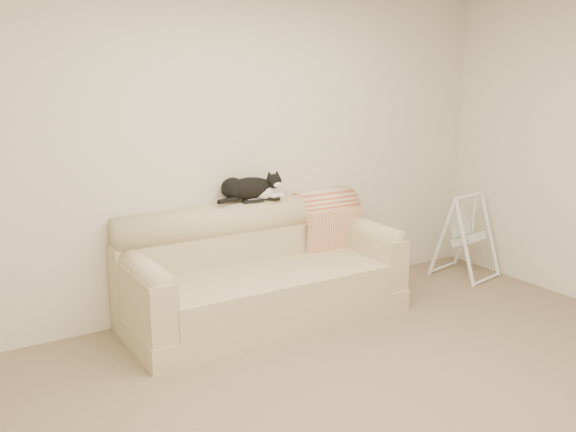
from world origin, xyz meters
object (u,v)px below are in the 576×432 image
Objects in this scene: remote_a at (253,200)px; tuxedo_cat at (250,188)px; sofa at (260,275)px; baby_swing at (466,235)px; remote_b at (270,198)px.

remote_a is 0.31× the size of tuxedo_cat.
sofa is 12.04× the size of remote_a.
baby_swing is at bearing -9.73° from tuxedo_cat.
baby_swing is (2.12, -0.36, -0.61)m from tuxedo_cat.
sofa is 2.75× the size of baby_swing.
remote_b is at bearing -7.80° from tuxedo_cat.
tuxedo_cat is 0.74× the size of baby_swing.
remote_b is (0.23, 0.23, 0.56)m from sofa.
remote_b reaches higher than baby_swing.
remote_b is (0.16, 0.01, -0.00)m from remote_a.
remote_a is 2.19m from baby_swing.
tuxedo_cat reaches higher than remote_b.
sofa is at bearing -101.06° from tuxedo_cat.
remote_a is at bearing 73.73° from sofa.
sofa is at bearing -106.27° from remote_a.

